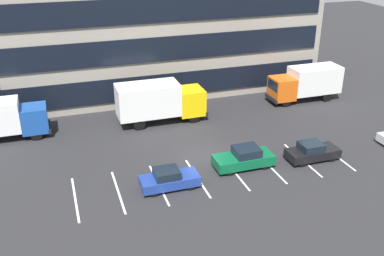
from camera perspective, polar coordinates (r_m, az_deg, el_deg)
The scene contains 9 objects.
ground_plane at distance 34.40m, azimuth 1.21°, elevation -3.47°, with size 120.00×120.00×0.00m, color #262628.
office_building at distance 48.16m, azimuth -6.07°, elevation 15.94°, with size 34.26×13.75×18.00m.
lot_markings at distance 31.84m, azimuth 3.10°, elevation -5.99°, with size 19.74×5.40×0.01m.
box_truck_yellow at distance 39.39m, azimuth -4.25°, elevation 3.54°, with size 7.90×2.62×3.66m.
box_truck_blue at distance 39.28m, azimuth -23.46°, elevation 1.14°, with size 7.24×2.40×3.36m.
box_truck_orange at distance 45.91m, azimuth 14.44°, elevation 5.73°, with size 7.32×2.42×3.39m.
sedan_black at distance 34.61m, azimuth 15.17°, elevation -2.96°, with size 3.98×1.67×1.43m.
sedan_navy at distance 30.03m, azimuth -2.97°, elevation -6.57°, with size 3.96×1.66×1.42m.
sedan_forest at distance 32.62m, azimuth 6.70°, elevation -3.85°, with size 4.37×1.83×1.57m.
Camera 1 is at (-10.20, -28.55, 16.26)m, focal length 41.55 mm.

